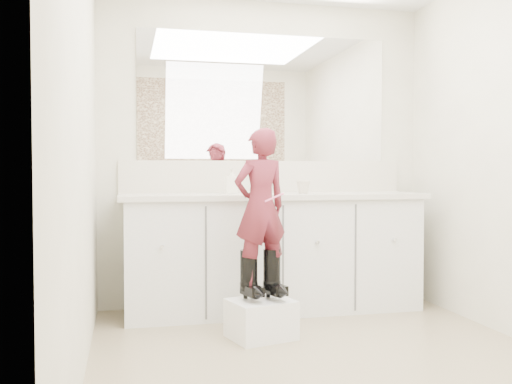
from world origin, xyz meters
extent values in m
plane|color=#8B755B|center=(0.00, 0.00, 0.00)|extent=(3.00, 3.00, 0.00)
plane|color=beige|center=(0.00, 1.50, 1.20)|extent=(2.60, 0.00, 2.60)
plane|color=beige|center=(-1.30, 0.00, 1.20)|extent=(0.00, 3.00, 3.00)
cube|color=silver|center=(0.00, 1.23, 0.42)|extent=(2.20, 0.55, 0.85)
cube|color=beige|center=(0.00, 1.21, 0.87)|extent=(2.28, 0.58, 0.04)
cube|color=beige|center=(0.00, 1.49, 1.02)|extent=(2.28, 0.03, 0.25)
cube|color=white|center=(0.00, 1.49, 1.64)|extent=(2.00, 0.02, 1.00)
cylinder|color=silver|center=(0.00, 1.38, 0.94)|extent=(0.08, 0.08, 0.10)
imported|color=beige|center=(0.22, 1.18, 0.94)|extent=(0.12, 0.12, 0.10)
imported|color=white|center=(-0.32, 1.20, 0.99)|extent=(0.09, 0.10, 0.19)
cube|color=white|center=(-0.26, 0.54, 0.12)|extent=(0.45, 0.40, 0.24)
imported|color=#A63343|center=(-0.26, 0.56, 0.83)|extent=(0.41, 0.32, 0.98)
cylinder|color=#F15D8C|center=(-0.19, 0.48, 0.89)|extent=(0.13, 0.05, 0.06)
camera|label=1|loc=(-1.09, -2.93, 1.05)|focal=40.00mm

